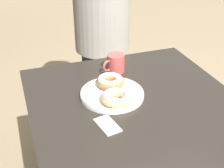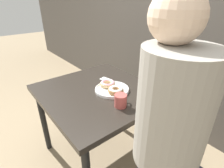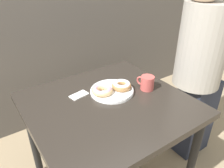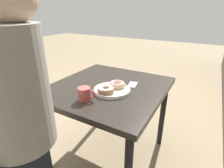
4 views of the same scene
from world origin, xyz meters
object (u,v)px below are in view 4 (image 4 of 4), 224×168
(donut_plate, at_px, (112,88))
(person_figure, at_px, (16,124))
(dining_table, at_px, (108,95))
(napkin, at_px, (133,85))
(coffee_mug, at_px, (85,94))

(donut_plate, bearing_deg, person_figure, -13.85)
(dining_table, distance_m, donut_plate, 0.15)
(person_figure, distance_m, napkin, 0.87)
(donut_plate, bearing_deg, napkin, 155.39)
(dining_table, relative_size, napkin, 7.46)
(dining_table, relative_size, donut_plate, 3.29)
(donut_plate, xyz_separation_m, napkin, (-0.19, 0.09, -0.02))
(coffee_mug, relative_size, person_figure, 0.08)
(dining_table, xyz_separation_m, coffee_mug, (0.29, -0.01, 0.13))
(dining_table, bearing_deg, napkin, 123.82)
(donut_plate, distance_m, person_figure, 0.66)
(dining_table, distance_m, napkin, 0.21)
(donut_plate, height_order, napkin, donut_plate)
(donut_plate, distance_m, napkin, 0.21)
(coffee_mug, distance_m, person_figure, 0.44)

